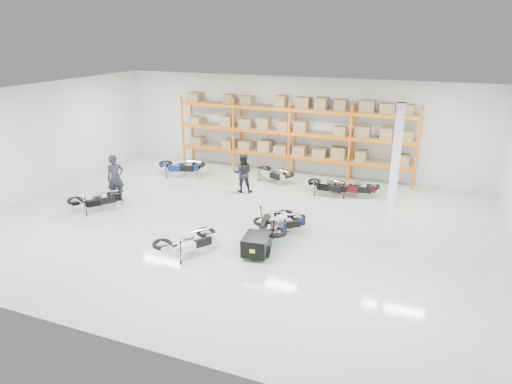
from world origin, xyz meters
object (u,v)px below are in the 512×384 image
at_px(moto_blue_centre, 282,219).
at_px(moto_back_d, 356,185).
at_px(moto_silver_left, 188,238).
at_px(moto_back_c, 329,183).
at_px(moto_touring_right, 274,220).
at_px(moto_black_far_left, 96,197).
at_px(person_left, 116,178).
at_px(person_back, 243,173).
at_px(moto_back_a, 180,163).
at_px(moto_back_b, 273,171).
at_px(trailer, 256,245).

bearing_deg(moto_blue_centre, moto_back_d, -58.84).
distance_m(moto_silver_left, moto_back_c, 7.42).
xyz_separation_m(moto_touring_right, moto_back_c, (0.77, 4.64, -0.07)).
bearing_deg(moto_touring_right, moto_back_c, 70.36).
xyz_separation_m(moto_black_far_left, person_left, (0.11, 1.09, 0.41)).
height_order(moto_silver_left, person_back, person_back).
height_order(moto_silver_left, moto_back_a, moto_back_a).
distance_m(moto_black_far_left, person_back, 5.93).
height_order(moto_blue_centre, moto_back_d, moto_back_d).
xyz_separation_m(moto_black_far_left, moto_back_b, (5.11, 5.76, -0.03)).
distance_m(moto_touring_right, moto_back_b, 5.79).
bearing_deg(moto_back_b, trailer, -142.89).
relative_size(moto_touring_right, person_left, 0.99).
bearing_deg(moto_touring_right, moto_black_far_left, 172.40).
bearing_deg(moto_back_b, moto_black_far_left, 159.92).
bearing_deg(trailer, moto_silver_left, -169.00).
xyz_separation_m(moto_back_d, person_back, (-4.57, -1.23, 0.33)).
bearing_deg(person_back, moto_blue_centre, 113.14).
xyz_separation_m(moto_blue_centre, moto_touring_right, (-0.16, -0.32, 0.08)).
relative_size(moto_back_b, moto_back_d, 1.01).
height_order(moto_blue_centre, trailer, moto_blue_centre).
distance_m(moto_back_d, person_back, 4.74).
bearing_deg(moto_silver_left, trailer, -129.10).
relative_size(moto_silver_left, moto_back_b, 1.08).
relative_size(moto_black_far_left, person_back, 1.06).
relative_size(moto_blue_centre, person_back, 0.97).
distance_m(moto_black_far_left, moto_touring_right, 7.09).
height_order(trailer, person_back, person_back).
bearing_deg(moto_back_d, moto_black_far_left, 111.87).
xyz_separation_m(trailer, moto_back_c, (0.77, 6.24, 0.12)).
bearing_deg(trailer, person_back, 110.29).
bearing_deg(moto_black_far_left, moto_touring_right, -140.07).
bearing_deg(moto_back_d, moto_back_a, 83.03).
xyz_separation_m(trailer, moto_back_d, (1.87, 6.49, 0.12)).
height_order(trailer, moto_back_c, moto_back_c).
height_order(trailer, moto_back_d, moto_back_d).
relative_size(person_left, person_back, 1.14).
bearing_deg(person_back, moto_back_a, -33.12).
xyz_separation_m(moto_blue_centre, moto_back_c, (0.61, 4.32, 0.01)).
distance_m(moto_black_far_left, moto_back_a, 5.07).
bearing_deg(moto_black_far_left, person_left, -58.46).
bearing_deg(moto_silver_left, moto_touring_right, -98.62).
bearing_deg(moto_back_a, moto_blue_centre, -138.59).
relative_size(moto_blue_centre, moto_back_b, 0.97).
height_order(moto_silver_left, moto_back_d, moto_silver_left).
xyz_separation_m(moto_blue_centre, trailer, (-0.16, -1.92, -0.11)).
bearing_deg(trailer, moto_black_far_left, 162.91).
height_order(moto_black_far_left, moto_touring_right, moto_touring_right).
distance_m(moto_back_c, moto_back_d, 1.12).
relative_size(moto_back_a, moto_back_b, 1.16).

